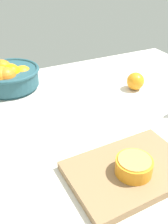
{
  "coord_description": "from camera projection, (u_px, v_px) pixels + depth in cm",
  "views": [
    {
      "loc": [
        -25.97,
        -53.77,
        46.15
      ],
      "look_at": [
        0.9,
        1.52,
        7.34
      ],
      "focal_mm": 41.86,
      "sensor_mm": 36.0,
      "label": 1
    }
  ],
  "objects": [
    {
      "name": "orange_half_0",
      "position": [
        134.0,
        166.0,
        0.59
      ],
      "size": [
        8.54,
        8.54,
        3.97
      ],
      "color": "orange",
      "rests_on": "cutting_board"
    },
    {
      "name": "loose_orange_1",
      "position": [
        135.0,
        81.0,
        0.99
      ],
      "size": [
        6.64,
        6.64,
        6.64
      ],
      "primitive_type": "sphere",
      "color": "orange",
      "rests_on": "ground_plane"
    },
    {
      "name": "ground_plane",
      "position": [
        84.0,
        141.0,
        0.76
      ],
      "size": [
        137.78,
        106.99,
        3.0
      ],
      "primitive_type": "cube",
      "color": "silver"
    },
    {
      "name": "fruit_bowl",
      "position": [
        8.0,
        76.0,
        0.99
      ],
      "size": [
        23.16,
        23.16,
        10.6
      ],
      "color": "#234C56",
      "rests_on": "ground_plane"
    },
    {
      "name": "cutting_board",
      "position": [
        129.0,
        171.0,
        0.62
      ],
      "size": [
        29.7,
        20.54,
        2.16
      ],
      "primitive_type": "cube",
      "rotation": [
        0.0,
        0.0,
        0.03
      ],
      "color": "olive",
      "rests_on": "ground_plane"
    }
  ]
}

